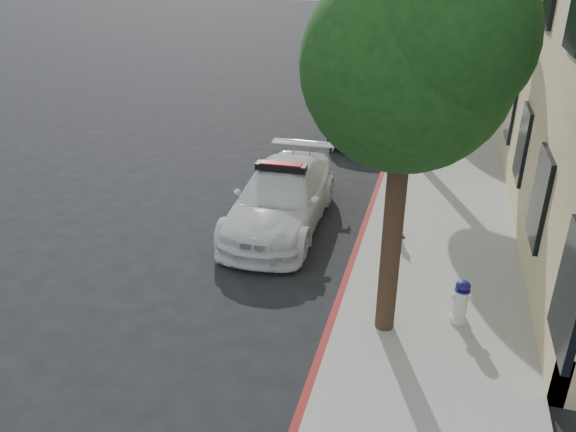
% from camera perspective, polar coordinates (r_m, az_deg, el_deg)
% --- Properties ---
extents(ground, '(120.00, 120.00, 0.00)m').
position_cam_1_polar(ground, '(11.53, -3.59, -3.61)').
color(ground, black).
rests_on(ground, ground).
extents(sidewalk, '(3.20, 50.00, 0.15)m').
position_cam_1_polar(sidewalk, '(20.26, 15.71, 8.76)').
color(sidewalk, gray).
rests_on(sidewalk, ground).
extents(curb_strip, '(0.12, 50.00, 0.15)m').
position_cam_1_polar(curb_strip, '(20.30, 11.33, 9.25)').
color(curb_strip, maroon).
rests_on(curb_strip, ground).
extents(tree_near, '(2.92, 2.82, 5.62)m').
position_cam_1_polar(tree_near, '(7.61, 12.29, 14.87)').
color(tree_near, black).
rests_on(tree_near, sidewalk).
extents(tree_mid, '(2.77, 2.64, 5.43)m').
position_cam_1_polar(tree_mid, '(15.55, 14.63, 19.45)').
color(tree_mid, black).
rests_on(tree_mid, sidewalk).
extents(police_car, '(1.97, 4.61, 1.47)m').
position_cam_1_polar(police_car, '(12.31, -0.68, 1.89)').
color(police_car, white).
rests_on(police_car, ground).
extents(parked_car_mid, '(2.37, 4.71, 1.54)m').
position_cam_1_polar(parked_car_mid, '(18.76, 8.44, 10.34)').
color(parked_car_mid, '#202329').
rests_on(parked_car_mid, ground).
extents(parked_car_far, '(1.91, 4.77, 1.54)m').
position_cam_1_polar(parked_car_far, '(25.60, 10.67, 14.26)').
color(parked_car_far, '#141D32').
rests_on(parked_car_far, ground).
extents(fire_hydrant, '(0.32, 0.29, 0.75)m').
position_cam_1_polar(fire_hydrant, '(9.47, 17.14, -8.30)').
color(fire_hydrant, silver).
rests_on(fire_hydrant, sidewalk).
extents(traffic_cone, '(0.49, 0.49, 0.71)m').
position_cam_1_polar(traffic_cone, '(11.88, 10.80, -0.39)').
color(traffic_cone, black).
rests_on(traffic_cone, sidewalk).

